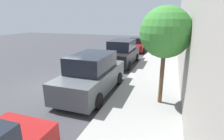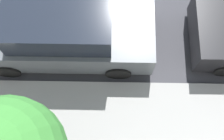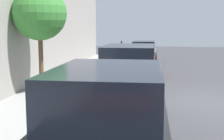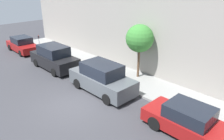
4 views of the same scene
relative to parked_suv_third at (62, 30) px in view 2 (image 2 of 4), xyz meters
name	(u,v)px [view 2 (image 2 of 4)]	position (x,y,z in m)	size (l,w,h in m)	color
sidewalk	(53,138)	(2.70, -0.17, -0.86)	(3.04, 32.00, 0.15)	gray
parked_suv_third	(62,30)	(0.00, 0.00, 0.00)	(2.08, 4.81, 1.98)	#4C5156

